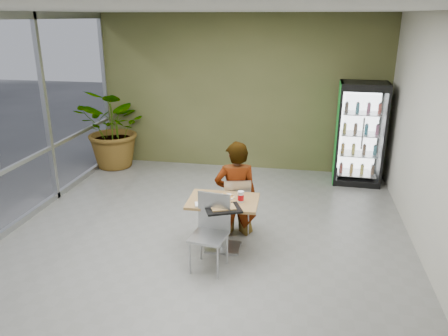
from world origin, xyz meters
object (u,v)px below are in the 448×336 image
(chair_far, at_px, (237,202))
(beverage_fridge, at_px, (360,134))
(seated_woman, at_px, (236,198))
(dining_table, at_px, (223,214))
(soda_cup, at_px, (241,197))
(cafeteria_tray, at_px, (223,209))
(potted_plant, at_px, (116,128))
(chair_near, at_px, (211,225))

(chair_far, relative_size, beverage_fridge, 0.45)
(seated_woman, height_order, beverage_fridge, beverage_fridge)
(seated_woman, xyz_separation_m, beverage_fridge, (2.01, 2.57, 0.41))
(dining_table, xyz_separation_m, seated_woman, (0.09, 0.52, 0.04))
(soda_cup, relative_size, cafeteria_tray, 0.34)
(potted_plant, bearing_deg, soda_cup, -44.60)
(potted_plant, bearing_deg, seated_woman, -40.52)
(soda_cup, bearing_deg, potted_plant, 135.40)
(cafeteria_tray, height_order, beverage_fridge, beverage_fridge)
(dining_table, xyz_separation_m, potted_plant, (-2.92, 3.09, 0.33))
(chair_near, distance_m, seated_woman, 0.99)
(beverage_fridge, height_order, potted_plant, beverage_fridge)
(chair_far, distance_m, soda_cup, 0.61)
(dining_table, relative_size, cafeteria_tray, 2.13)
(soda_cup, distance_m, cafeteria_tray, 0.35)
(chair_far, height_order, chair_near, chair_near)
(chair_near, bearing_deg, beverage_fridge, 66.74)
(chair_far, distance_m, chair_near, 0.96)
(seated_woman, relative_size, cafeteria_tray, 3.81)
(chair_near, distance_m, potted_plant, 4.56)
(chair_far, xyz_separation_m, chair_near, (-0.18, -0.94, 0.06))
(chair_near, height_order, potted_plant, potted_plant)
(seated_woman, distance_m, soda_cup, 0.62)
(chair_near, xyz_separation_m, beverage_fridge, (2.17, 3.55, 0.41))
(chair_near, xyz_separation_m, soda_cup, (0.32, 0.43, 0.24))
(soda_cup, xyz_separation_m, cafeteria_tray, (-0.19, -0.29, -0.06))
(dining_table, height_order, beverage_fridge, beverage_fridge)
(cafeteria_tray, bearing_deg, potted_plant, 131.09)
(dining_table, height_order, seated_woman, seated_woman)
(chair_near, relative_size, potted_plant, 0.57)
(seated_woman, xyz_separation_m, potted_plant, (-3.01, 2.57, 0.29))
(cafeteria_tray, distance_m, beverage_fridge, 3.98)
(chair_near, bearing_deg, potted_plant, 136.96)
(cafeteria_tray, relative_size, beverage_fridge, 0.23)
(beverage_fridge, bearing_deg, soda_cup, -118.75)
(cafeteria_tray, xyz_separation_m, potted_plant, (-2.98, 3.41, 0.10))
(chair_far, bearing_deg, chair_near, 64.68)
(chair_near, relative_size, soda_cup, 6.40)
(dining_table, xyz_separation_m, soda_cup, (0.25, -0.03, 0.29))
(chair_near, bearing_deg, soda_cup, 61.74)
(chair_near, xyz_separation_m, seated_woman, (0.16, 0.98, -0.01))
(dining_table, relative_size, chair_far, 1.09)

